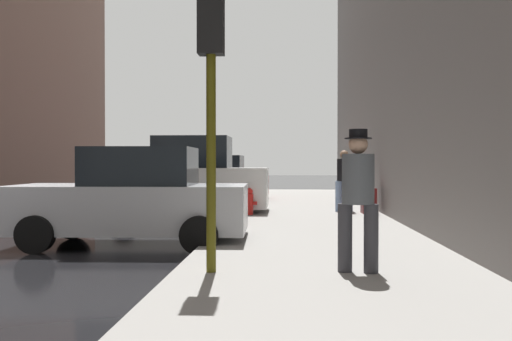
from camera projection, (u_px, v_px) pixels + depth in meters
sidewalk at (322, 253)px, 9.09m from camera, size 4.00×40.00×0.15m
parked_silver_sedan at (133, 199)px, 10.33m from camera, size 4.25×2.16×1.79m
parked_white_van at (188, 180)px, 16.02m from camera, size 4.61×2.07×2.25m
parked_red_hatchback at (213, 180)px, 21.58m from camera, size 4.25×2.16×1.79m
fire_hydrant at (249, 201)px, 14.90m from camera, size 0.42×0.22×0.70m
traffic_light at (211, 62)px, 7.06m from camera, size 0.32×0.32×3.60m
pedestrian_in_jeans at (344, 177)px, 15.94m from camera, size 0.53×0.47×1.71m
pedestrian_with_beanie at (358, 193)px, 7.06m from camera, size 0.53×0.47×1.78m
rolling_suitcase at (369, 201)px, 15.35m from camera, size 0.37×0.57×1.04m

